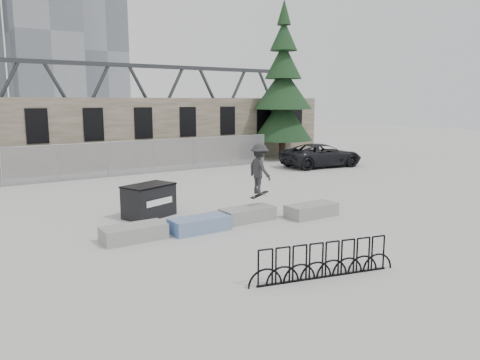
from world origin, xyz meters
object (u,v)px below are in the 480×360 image
Objects in this scene: bike_rack at (324,261)px; planter_center_right at (248,214)px; planter_far_left at (134,232)px; suv at (322,155)px; planter_center_left at (200,224)px; dumpster at (149,201)px; skateboarder at (260,169)px; spruce_tree at (283,94)px; planter_offset at (311,210)px.

planter_center_right is at bearing 74.07° from bike_rack.
suv is at bearing 28.40° from planter_far_left.
dumpster reaches higher than planter_center_left.
skateboarder is (0.64, 0.15, 1.57)m from planter_center_right.
suv is (12.11, 8.88, 0.50)m from planter_center_right.
spruce_tree is 18.39m from skateboarder.
skateboarder is (-11.47, -8.73, 1.06)m from suv.
skateboarder reaches higher than dumpster.
planter_center_left is 3.22m from skateboarder.
suv is (16.46, 8.90, 0.50)m from planter_far_left.
bike_rack is (2.74, -5.61, 0.18)m from planter_far_left.
planter_far_left is 2.22m from planter_center_left.
skateboarder reaches higher than planter_center_right.
planter_center_right is 1.70m from skateboarder.
planter_far_left is 6.25m from bike_rack.
skateboarder is at bearing 149.75° from planter_offset.
bike_rack is 19.97m from suv.
planter_far_left and planter_offset have the same top height.
planter_center_right is 0.93× the size of dumpster.
planter_center_right is at bearing -132.70° from spruce_tree.
planter_far_left is 5.23m from skateboarder.
planter_far_left is 1.00× the size of planter_center_right.
planter_center_right is (2.14, 0.27, 0.00)m from planter_center_left.
planter_center_right is 19.23m from spruce_tree.
bike_rack reaches higher than planter_far_left.
suv is at bearing -96.63° from spruce_tree.
spruce_tree is (17.02, 13.75, 4.53)m from planter_far_left.
spruce_tree is (10.33, 14.58, 4.53)m from planter_offset.
planter_offset is at bearing -7.27° from planter_center_left.
planter_far_left is at bearing -142.47° from dumpster.
planter_offset is at bearing -117.35° from skateboarder.
bike_rack is at bearing -63.99° from planter_far_left.
spruce_tree is at bearing 43.39° from planter_center_left.
bike_rack is at bearing -129.57° from planter_offset.
suv is (14.26, 9.16, 0.50)m from planter_center_left.
bike_rack reaches higher than planter_offset.
spruce_tree is (14.82, 14.01, 4.53)m from planter_center_left.
planter_center_left is 1.00× the size of planter_offset.
planter_center_right is 15.03m from suv.
spruce_tree is (14.28, 19.36, 4.35)m from bike_rack.
spruce_tree is 6.33m from suv.
planter_center_left is at bearing -98.35° from dumpster.
suv is at bearing 44.89° from planter_offset.
suv is at bearing 36.26° from planter_center_right.
dumpster reaches higher than planter_far_left.
skateboarder is (2.78, 0.42, 1.57)m from planter_center_left.
planter_offset is at bearing -7.06° from planter_far_left.
bike_rack is 1.96× the size of skateboarder.
planter_center_left is 2.90m from dumpster.
planter_far_left is at bearing -179.80° from planter_center_right.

